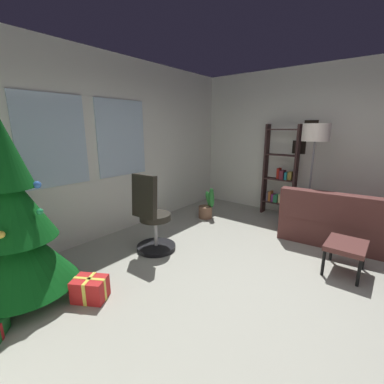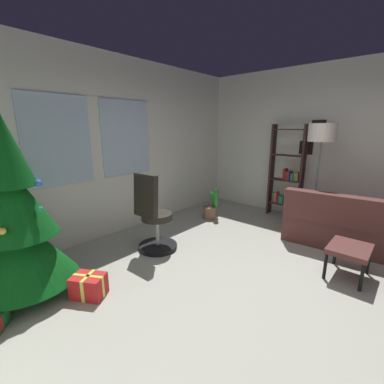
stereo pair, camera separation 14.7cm
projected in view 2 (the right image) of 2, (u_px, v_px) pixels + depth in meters
name	position (u px, v px, depth m)	size (l,w,h in m)	color
ground_plane	(267.00, 294.00, 2.85)	(5.43, 5.33, 0.10)	#A1A194
wall_back_with_windows	(117.00, 147.00, 4.21)	(5.43, 0.12, 2.82)	silver
wall_right_with_frames	(344.00, 146.00, 4.51)	(0.12, 5.33, 2.82)	silver
couch	(361.00, 226.00, 3.89)	(1.73, 1.92, 0.82)	#542D29
footstool	(349.00, 250.00, 3.02)	(0.52, 0.42, 0.38)	#542D29
holiday_tree	(19.00, 225.00, 2.59)	(1.00, 1.00, 2.29)	#4C331E
gift_box_red	(89.00, 286.00, 2.70)	(0.37, 0.40, 0.24)	red
office_chair	(154.00, 221.00, 3.65)	(0.56, 0.56, 1.13)	black
bookshelf	(286.00, 177.00, 5.01)	(0.18, 0.64, 1.79)	#342120
floor_lamp	(322.00, 139.00, 4.10)	(0.42, 0.42, 1.79)	slate
potted_plant	(212.00, 206.00, 5.04)	(0.41, 0.33, 0.61)	brown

